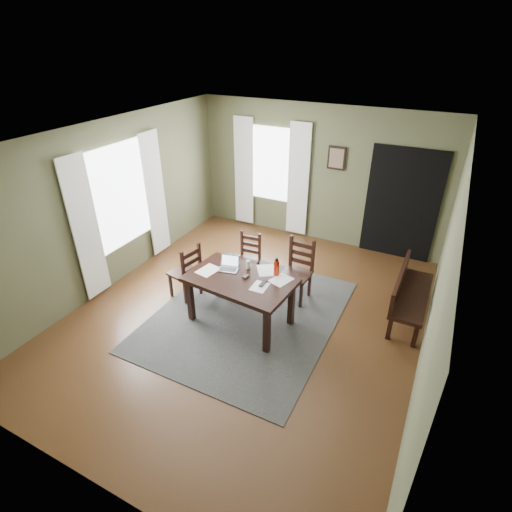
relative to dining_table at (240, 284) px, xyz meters
The scene contains 25 objects.
ground 0.70m from the dining_table, 85.62° to the left, with size 5.00×6.00×0.01m.
room_shell 1.14m from the dining_table, 85.62° to the left, with size 5.02×6.02×2.71m.
rug 0.69m from the dining_table, 85.62° to the left, with size 2.60×3.20×0.01m.
dining_table is the anchor object (origin of this frame).
chair_end 1.12m from the dining_table, behind, with size 0.49×0.49×0.96m.
chair_back_left 1.17m from the dining_table, 112.37° to the left, with size 0.41×0.41×0.87m.
chair_back_right 1.11m from the dining_table, 62.63° to the left, with size 0.46×0.46×1.01m.
bench 2.49m from the dining_table, 29.31° to the left, with size 0.46×1.42×0.80m.
laptop 0.36m from the dining_table, 147.69° to the left, with size 0.33×0.28×0.19m.
computer_mouse 0.14m from the dining_table, 44.39° to the left, with size 0.06×0.10×0.03m, color #3F3F42.
tv_remote 0.37m from the dining_table, ahead, with size 0.05×0.19×0.02m, color black.
drinking_glass 0.34m from the dining_table, 94.43° to the left, with size 0.06×0.06×0.13m, color silver.
water_bottle 0.57m from the dining_table, 37.89° to the left, with size 0.09×0.09×0.28m.
paper_a 0.54m from the dining_table, behind, with size 0.25×0.33×0.00m, color white.
paper_b 0.36m from the dining_table, ahead, with size 0.21×0.28×0.00m, color white.
paper_c 0.45m from the dining_table, 57.03° to the left, with size 0.25×0.33×0.00m, color white.
paper_d 0.59m from the dining_table, 23.11° to the left, with size 0.24×0.31×0.00m, color white.
window_left 2.60m from the dining_table, behind, with size 0.01×1.30×1.70m.
window_back 3.39m from the dining_table, 107.40° to the left, with size 1.00×0.01×1.50m.
curtain_left_near 2.52m from the dining_table, 169.66° to the right, with size 0.03×0.48×2.30m.
curtain_left_far 2.76m from the dining_table, 153.74° to the left, with size 0.03×0.48×2.30m.
curtain_back_left 3.55m from the dining_table, 117.26° to the left, with size 0.44×0.03×2.30m.
curtain_back_right 3.18m from the dining_table, 96.70° to the left, with size 0.44×0.03×2.30m.
framed_picture 3.34m from the dining_table, 83.40° to the left, with size 0.34×0.03×0.44m.
doorway_back 3.58m from the dining_table, 62.14° to the left, with size 1.30×0.03×2.10m.
Camera 1 is at (2.34, -4.33, 3.86)m, focal length 28.00 mm.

